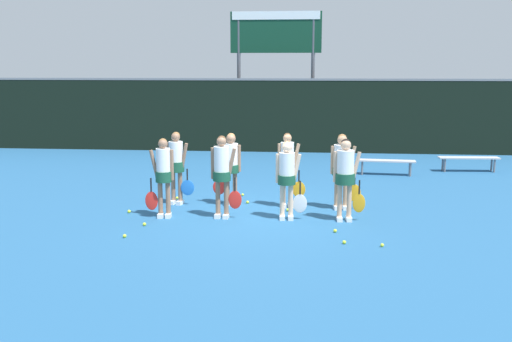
# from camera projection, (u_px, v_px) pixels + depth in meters

# --- Properties ---
(ground_plane) EXTENTS (140.00, 140.00, 0.00)m
(ground_plane) POSITION_uv_depth(u_px,v_px,m) (255.00, 212.00, 13.18)
(ground_plane) COLOR #235684
(fence_windscreen) EXTENTS (60.00, 0.08, 2.72)m
(fence_windscreen) POSITION_uv_depth(u_px,v_px,m) (280.00, 115.00, 22.04)
(fence_windscreen) COLOR black
(fence_windscreen) RESTS_ON ground_plane
(scoreboard) EXTENTS (3.45, 0.15, 5.18)m
(scoreboard) POSITION_uv_depth(u_px,v_px,m) (276.00, 43.00, 22.62)
(scoreboard) COLOR #515156
(scoreboard) RESTS_ON ground_plane
(bench_courtside) EXTENTS (1.71, 0.51, 0.44)m
(bench_courtside) POSITION_uv_depth(u_px,v_px,m) (386.00, 162.00, 17.60)
(bench_courtside) COLOR #B2B2B7
(bench_courtside) RESTS_ON ground_plane
(bench_far) EXTENTS (1.82, 0.45, 0.44)m
(bench_far) POSITION_uv_depth(u_px,v_px,m) (469.00, 159.00, 18.15)
(bench_far) COLOR #B2B2B7
(bench_far) RESTS_ON ground_plane
(player_0) EXTENTS (0.62, 0.34, 1.69)m
(player_0) POSITION_uv_depth(u_px,v_px,m) (163.00, 172.00, 12.59)
(player_0) COLOR #8C664C
(player_0) RESTS_ON ground_plane
(player_1) EXTENTS (0.65, 0.38, 1.75)m
(player_1) POSITION_uv_depth(u_px,v_px,m) (222.00, 170.00, 12.54)
(player_1) COLOR #8C664C
(player_1) RESTS_ON ground_plane
(player_2) EXTENTS (0.66, 0.37, 1.65)m
(player_2) POSITION_uv_depth(u_px,v_px,m) (287.00, 174.00, 12.42)
(player_2) COLOR beige
(player_2) RESTS_ON ground_plane
(player_3) EXTENTS (0.68, 0.41, 1.72)m
(player_3) POSITION_uv_depth(u_px,v_px,m) (345.00, 172.00, 12.30)
(player_3) COLOR tan
(player_3) RESTS_ON ground_plane
(player_4) EXTENTS (0.66, 0.37, 1.69)m
(player_4) POSITION_uv_depth(u_px,v_px,m) (176.00, 162.00, 13.80)
(player_4) COLOR #8C664C
(player_4) RESTS_ON ground_plane
(player_5) EXTENTS (0.66, 0.37, 1.67)m
(player_5) POSITION_uv_depth(u_px,v_px,m) (231.00, 163.00, 13.69)
(player_5) COLOR #8C664C
(player_5) RESTS_ON ground_plane
(player_6) EXTENTS (0.63, 0.34, 1.70)m
(player_6) POSITION_uv_depth(u_px,v_px,m) (288.00, 164.00, 13.49)
(player_6) COLOR tan
(player_6) RESTS_ON ground_plane
(player_7) EXTENTS (0.69, 0.41, 1.70)m
(player_7) POSITION_uv_depth(u_px,v_px,m) (342.00, 165.00, 13.30)
(player_7) COLOR tan
(player_7) RESTS_ON ground_plane
(tennis_ball_0) EXTENTS (0.07, 0.07, 0.07)m
(tennis_ball_0) POSITION_uv_depth(u_px,v_px,m) (144.00, 224.00, 12.07)
(tennis_ball_0) COLOR #CCE033
(tennis_ball_0) RESTS_ON ground_plane
(tennis_ball_1) EXTENTS (0.07, 0.07, 0.07)m
(tennis_ball_1) POSITION_uv_depth(u_px,v_px,m) (248.00, 202.00, 14.00)
(tennis_ball_1) COLOR #CCE033
(tennis_ball_1) RESTS_ON ground_plane
(tennis_ball_2) EXTENTS (0.07, 0.07, 0.07)m
(tennis_ball_2) POSITION_uv_depth(u_px,v_px,m) (129.00, 211.00, 13.11)
(tennis_ball_2) COLOR #CCE033
(tennis_ball_2) RESTS_ON ground_plane
(tennis_ball_3) EXTENTS (0.07, 0.07, 0.07)m
(tennis_ball_3) POSITION_uv_depth(u_px,v_px,m) (243.00, 195.00, 14.80)
(tennis_ball_3) COLOR #CCE033
(tennis_ball_3) RESTS_ON ground_plane
(tennis_ball_4) EXTENTS (0.07, 0.07, 0.07)m
(tennis_ball_4) POSITION_uv_depth(u_px,v_px,m) (344.00, 242.00, 10.85)
(tennis_ball_4) COLOR #CCE033
(tennis_ball_4) RESTS_ON ground_plane
(tennis_ball_5) EXTENTS (0.06, 0.06, 0.06)m
(tennis_ball_5) POSITION_uv_depth(u_px,v_px,m) (382.00, 245.00, 10.68)
(tennis_ball_5) COLOR #CCE033
(tennis_ball_5) RESTS_ON ground_plane
(tennis_ball_6) EXTENTS (0.07, 0.07, 0.07)m
(tennis_ball_6) POSITION_uv_depth(u_px,v_px,m) (288.00, 210.00, 13.26)
(tennis_ball_6) COLOR #CCE033
(tennis_ball_6) RESTS_ON ground_plane
(tennis_ball_7) EXTENTS (0.07, 0.07, 0.07)m
(tennis_ball_7) POSITION_uv_depth(u_px,v_px,m) (361.00, 201.00, 14.16)
(tennis_ball_7) COLOR #CCE033
(tennis_ball_7) RESTS_ON ground_plane
(tennis_ball_8) EXTENTS (0.07, 0.07, 0.07)m
(tennis_ball_8) POSITION_uv_depth(u_px,v_px,m) (177.00, 198.00, 14.46)
(tennis_ball_8) COLOR #CCE033
(tennis_ball_8) RESTS_ON ground_plane
(tennis_ball_9) EXTENTS (0.07, 0.07, 0.07)m
(tennis_ball_9) POSITION_uv_depth(u_px,v_px,m) (335.00, 231.00, 11.59)
(tennis_ball_9) COLOR #CCE033
(tennis_ball_9) RESTS_ON ground_plane
(tennis_ball_10) EXTENTS (0.07, 0.07, 0.07)m
(tennis_ball_10) POSITION_uv_depth(u_px,v_px,m) (125.00, 236.00, 11.24)
(tennis_ball_10) COLOR #CCE033
(tennis_ball_10) RESTS_ON ground_plane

